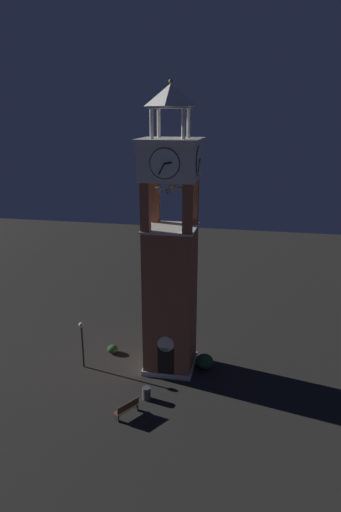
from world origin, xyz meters
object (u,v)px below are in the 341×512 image
(park_bench, at_px, (127,409))
(lamp_post, at_px, (82,336))
(trash_bin, at_px, (146,393))
(clock_tower, at_px, (170,262))

(park_bench, bearing_deg, lamp_post, 134.81)
(lamp_post, xyz_separation_m, trash_bin, (5.22, -2.74, -2.01))
(clock_tower, bearing_deg, trash_bin, -99.71)
(clock_tower, height_order, trash_bin, clock_tower)
(clock_tower, bearing_deg, lamp_post, -167.32)
(lamp_post, bearing_deg, park_bench, -45.19)
(clock_tower, distance_m, park_bench, 9.39)
(park_bench, xyz_separation_m, lamp_post, (-4.50, 4.53, 1.92))
(trash_bin, bearing_deg, lamp_post, 152.36)
(clock_tower, relative_size, park_bench, 11.92)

